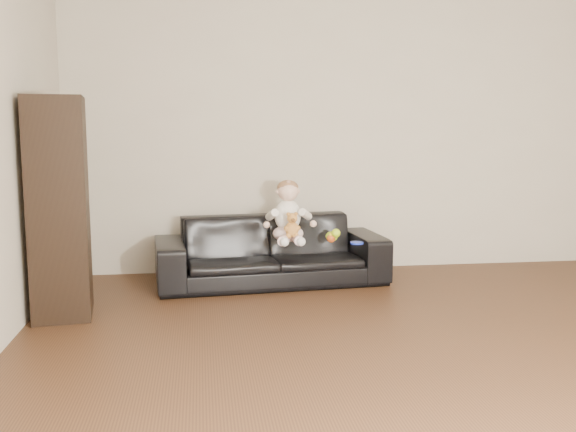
{
  "coord_description": "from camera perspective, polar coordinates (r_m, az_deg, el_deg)",
  "views": [
    {
      "loc": [
        -1.29,
        -3.15,
        1.35
      ],
      "look_at": [
        -0.57,
        2.16,
        0.59
      ],
      "focal_mm": 40.0,
      "sensor_mm": 36.0,
      "label": 1
    }
  ],
  "objects": [
    {
      "name": "teddy_bear",
      "position": [
        5.25,
        0.37,
        -0.82
      ],
      "size": [
        0.13,
        0.13,
        0.21
      ],
      "rotation": [
        0.0,
        0.0,
        -0.29
      ],
      "color": "#C28137",
      "rests_on": "sofa"
    },
    {
      "name": "wall_back",
      "position": [
        6.04,
        4.62,
        7.53
      ],
      "size": [
        5.0,
        0.0,
        5.0
      ],
      "primitive_type": "plane",
      "rotation": [
        1.57,
        0.0,
        0.0
      ],
      "color": "#BEB4A0",
      "rests_on": "ground"
    },
    {
      "name": "toy_rattle",
      "position": [
        5.4,
        3.85,
        -2.0
      ],
      "size": [
        0.08,
        0.08,
        0.07
      ],
      "primitive_type": "sphere",
      "rotation": [
        0.0,
        0.0,
        0.13
      ],
      "color": "#C94C17",
      "rests_on": "sofa"
    },
    {
      "name": "baby",
      "position": [
        5.39,
        0.02,
        0.1
      ],
      "size": [
        0.37,
        0.46,
        0.52
      ],
      "rotation": [
        0.0,
        0.0,
        -0.14
      ],
      "color": "#FDD6D5",
      "rests_on": "sofa"
    },
    {
      "name": "cabinet",
      "position": [
        4.79,
        -19.68,
        0.7
      ],
      "size": [
        0.45,
        0.58,
        1.55
      ],
      "primitive_type": "cube",
      "rotation": [
        0.0,
        0.0,
        0.12
      ],
      "color": "black",
      "rests_on": "floor"
    },
    {
      "name": "toy_blue_disc",
      "position": [
        5.37,
        6.14,
        -2.4
      ],
      "size": [
        0.14,
        0.14,
        0.02
      ],
      "primitive_type": "cylinder",
      "rotation": [
        0.0,
        0.0,
        0.41
      ],
      "color": "#182CC4",
      "rests_on": "sofa"
    },
    {
      "name": "toy_green",
      "position": [
        5.46,
        3.9,
        -1.83
      ],
      "size": [
        0.11,
        0.13,
        0.09
      ],
      "primitive_type": "ellipsoid",
      "rotation": [
        0.0,
        0.0,
        -0.06
      ],
      "color": "#B5E41A",
      "rests_on": "sofa"
    },
    {
      "name": "shelf_item",
      "position": [
        4.76,
        -19.64,
        4.88
      ],
      "size": [
        0.21,
        0.27,
        0.28
      ],
      "primitive_type": "cube",
      "rotation": [
        0.0,
        0.0,
        0.12
      ],
      "color": "silver",
      "rests_on": "cabinet"
    },
    {
      "name": "floor",
      "position": [
        3.66,
        13.92,
        -13.82
      ],
      "size": [
        5.5,
        5.5,
        0.0
      ],
      "primitive_type": "plane",
      "color": "#432917",
      "rests_on": "ground"
    },
    {
      "name": "sofa",
      "position": [
        5.53,
        -1.54,
        -3.07
      ],
      "size": [
        2.01,
        0.94,
        0.57
      ],
      "primitive_type": "imported",
      "rotation": [
        0.0,
        0.0,
        0.09
      ],
      "color": "black",
      "rests_on": "floor"
    }
  ]
}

